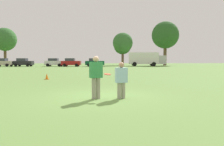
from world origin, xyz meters
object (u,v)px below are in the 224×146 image
at_px(parked_car_mid_left, 3,62).
at_px(parked_car_near_right, 71,62).
at_px(traffic_cone, 47,76).
at_px(frisbee, 107,74).
at_px(parked_car_mid_right, 54,62).
at_px(box_truck, 146,59).
at_px(player_thrower, 96,75).
at_px(parked_car_center, 23,62).
at_px(parked_car_far_right, 95,62).
at_px(player_defender, 121,78).

height_order(parked_car_mid_left, parked_car_near_right, same).
bearing_deg(traffic_cone, parked_car_near_right, 94.34).
relative_size(frisbee, parked_car_mid_right, 0.06).
bearing_deg(box_truck, frisbee, -103.26).
xyz_separation_m(parked_car_mid_left, parked_car_near_right, (14.90, -0.36, 0.00)).
height_order(player_thrower, parked_car_mid_right, parked_car_mid_right).
distance_m(parked_car_center, parked_car_mid_right, 6.80).
bearing_deg(parked_car_far_right, player_thrower, -88.19).
bearing_deg(parked_car_near_right, parked_car_far_right, 3.10).
bearing_deg(frisbee, parked_car_mid_right, 104.43).
relative_size(traffic_cone, parked_car_near_right, 0.11).
distance_m(traffic_cone, parked_car_near_right, 32.23).
xyz_separation_m(frisbee, parked_car_center, (-17.68, 41.99, -0.05)).
height_order(frisbee, parked_car_mid_left, parked_car_mid_left).
bearing_deg(parked_car_center, traffic_cone, -68.30).
relative_size(traffic_cone, parked_car_far_right, 0.11).
xyz_separation_m(parked_car_mid_right, parked_car_near_right, (3.92, -1.25, 0.00)).
bearing_deg(player_thrower, parked_car_mid_right, 103.86).
height_order(parked_car_mid_left, parked_car_mid_right, same).
bearing_deg(parked_car_mid_left, box_truck, 4.09).
distance_m(traffic_cone, parked_car_mid_right, 33.99).
relative_size(parked_car_mid_right, parked_car_near_right, 1.00).
bearing_deg(traffic_cone, player_defender, -60.16).
distance_m(frisbee, parked_car_mid_left, 46.85).
bearing_deg(frisbee, traffic_cone, 116.89).
bearing_deg(traffic_cone, player_thrower, -65.44).
distance_m(parked_car_mid_left, parked_car_near_right, 14.90).
xyz_separation_m(player_defender, box_truck, (9.75, 43.66, 0.94)).
xyz_separation_m(traffic_cone, parked_car_far_right, (2.77, 32.42, 0.69)).
relative_size(frisbee, parked_car_near_right, 0.06).
distance_m(traffic_cone, parked_car_mid_left, 36.84).
bearing_deg(player_defender, frisbee, -173.02).
distance_m(parked_car_near_right, box_truck, 17.49).
xyz_separation_m(parked_car_near_right, box_truck, (17.27, 2.66, 0.83)).
bearing_deg(box_truck, traffic_cone, -113.09).
relative_size(player_thrower, parked_car_far_right, 0.40).
bearing_deg(parked_car_mid_left, player_defender, -61.53).
bearing_deg(parked_car_center, parked_car_far_right, -2.29).
bearing_deg(traffic_cone, parked_car_mid_right, 100.78).
bearing_deg(parked_car_mid_left, parked_car_near_right, -1.38).
xyz_separation_m(player_thrower, traffic_cone, (-4.08, 8.92, -0.73)).
height_order(parked_car_near_right, parked_car_far_right, same).
xyz_separation_m(traffic_cone, parked_car_mid_right, (-6.36, 33.38, 0.69)).
bearing_deg(parked_car_near_right, parked_car_center, 175.10).
bearing_deg(box_truck, player_defender, -102.58).
bearing_deg(parked_car_far_right, parked_car_center, 177.71).
relative_size(parked_car_mid_right, parked_car_far_right, 1.00).
relative_size(player_thrower, traffic_cone, 3.53).
xyz_separation_m(traffic_cone, parked_car_mid_left, (-17.34, 32.49, 0.69)).
xyz_separation_m(player_defender, parked_car_mid_left, (-22.43, 41.36, 0.12)).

